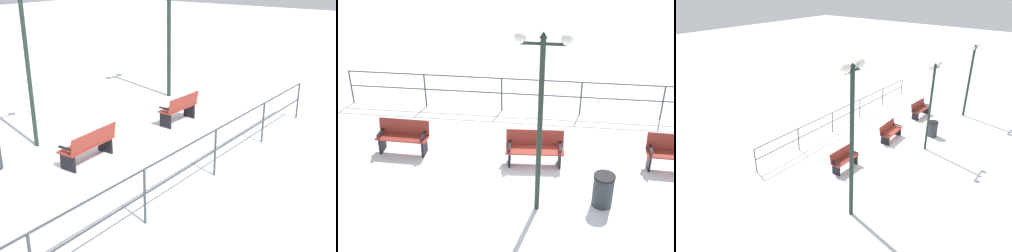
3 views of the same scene
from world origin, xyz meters
The scene contains 5 objects.
ground_plane centered at (0.00, 0.00, 0.00)m, with size 80.00×80.00×0.00m, color white.
bench_nearest centered at (-0.11, -3.52, 0.47)m, with size 0.53×1.38×0.88m.
bench_second centered at (0.02, 0.00, 0.44)m, with size 0.65×1.52×0.85m.
lamppost_middle centered at (1.85, 0.17, 2.81)m, with size 0.23×1.10×4.14m.
waterfront_railing centered at (-2.74, 0.00, 0.76)m, with size 0.05×12.16×1.12m.
Camera 1 is at (-7.18, 6.37, 4.47)m, focal length 46.06 mm.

